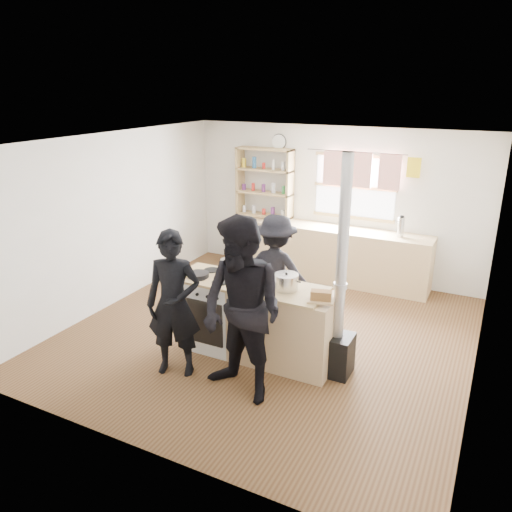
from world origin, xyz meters
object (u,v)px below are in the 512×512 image
stockpot_stove (230,266)px  flue_heater (338,321)px  thermos (401,227)px  person_far (276,272)px  skillet_greens (198,275)px  bread_board (321,297)px  roast_tray (264,280)px  cooking_island (260,321)px  person_near_right (242,311)px  person_near_left (174,304)px  stockpot_counter (286,282)px

stockpot_stove → flue_heater: size_ratio=0.09×
thermos → person_far: bearing=-122.2°
skillet_greens → bread_board: bearing=-0.4°
roast_tray → bread_board: 0.78m
skillet_greens → cooking_island: bearing=7.7°
thermos → stockpot_stove: 3.00m
bread_board → person_near_right: size_ratio=0.17×
roast_tray → person_near_left: bearing=-132.4°
person_far → flue_heater: bearing=140.5°
skillet_greens → roast_tray: (0.80, 0.17, 0.01)m
stockpot_stove → person_near_right: (0.70, -0.99, -0.04)m
flue_heater → person_near_right: flue_heater is taller
thermos → stockpot_counter: 2.85m
stockpot_counter → person_far: person_far is taller
roast_tray → bread_board: (0.76, -0.18, 0.01)m
bread_board → person_near_left: person_near_left is taller
flue_heater → roast_tray: bearing=179.2°
skillet_greens → bread_board: (1.56, -0.01, 0.02)m
stockpot_stove → person_near_right: 1.22m
skillet_greens → person_far: 1.13m
thermos → roast_tray: size_ratio=0.81×
thermos → flue_heater: flue_heater is taller
roast_tray → person_near_right: size_ratio=0.20×
flue_heater → person_near_right: (-0.75, -0.84, 0.32)m
cooking_island → person_near_left: (-0.70, -0.73, 0.37)m
person_far → skillet_greens: bearing=53.2°
stockpot_stove → person_near_right: bearing=-54.6°
flue_heater → person_near_left: (-1.64, -0.78, 0.18)m
stockpot_stove → stockpot_counter: bearing=-12.7°
skillet_greens → stockpot_counter: 1.11m
stockpot_counter → flue_heater: (0.61, 0.04, -0.37)m
stockpot_counter → person_near_left: bearing=-144.3°
person_far → person_near_left: bearing=67.2°
thermos → bread_board: thermos is taller
stockpot_counter → bread_board: 0.48m
stockpot_counter → thermos: bearing=75.6°
cooking_island → bread_board: 0.95m
bread_board → flue_heater: (0.16, 0.17, -0.33)m
roast_tray → cooking_island: bearing=-109.9°
skillet_greens → flue_heater: size_ratio=0.13×
cooking_island → person_near_left: size_ratio=1.18×
person_near_right → stockpot_counter: bearing=95.3°
stockpot_stove → bread_board: (1.29, -0.32, -0.03)m
person_near_left → thermos: bearing=44.3°
stockpot_counter → bread_board: stockpot_counter is taller
roast_tray → stockpot_stove: size_ratio=1.64×
stockpot_stove → person_near_left: person_near_left is taller
bread_board → flue_heater: 0.40m
person_near_right → person_far: (-0.38, 1.63, -0.20)m
stockpot_stove → thermos: bearing=59.0°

